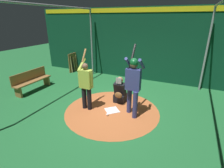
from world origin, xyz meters
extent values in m
plane|color=#216633|center=(0.00, 0.00, 0.00)|extent=(27.73, 27.73, 0.00)
cylinder|color=#B76033|center=(0.00, 0.00, 0.00)|extent=(3.10, 3.10, 0.01)
cube|color=white|center=(0.00, 0.00, 0.01)|extent=(0.59, 0.59, 0.01)
cylinder|color=navy|center=(0.08, 0.81, 0.43)|extent=(0.15, 0.15, 0.87)
cylinder|color=navy|center=(-0.16, 0.54, 0.43)|extent=(0.15, 0.15, 0.87)
cube|color=navy|center=(-0.04, 0.67, 1.19)|extent=(0.22, 0.44, 0.65)
cylinder|color=navy|center=(-0.14, 0.87, 1.66)|extent=(0.52, 0.09, 0.40)
cylinder|color=navy|center=(-0.14, 0.47, 1.66)|extent=(0.52, 0.09, 0.40)
sphere|color=brown|center=(-0.04, 0.67, 1.64)|extent=(0.22, 0.22, 0.22)
sphere|color=#0F4C23|center=(-0.04, 0.67, 1.70)|extent=(0.25, 0.25, 0.25)
cylinder|color=black|center=(-0.26, 0.54, 1.79)|extent=(0.54, 0.06, 0.73)
cube|color=black|center=(-0.73, -0.01, 0.15)|extent=(0.40, 0.40, 0.30)
cube|color=black|center=(-0.69, -0.01, 0.52)|extent=(0.31, 0.40, 0.49)
sphere|color=#9E704C|center=(-0.67, -0.01, 0.86)|extent=(0.23, 0.23, 0.23)
cube|color=gray|center=(-0.57, -0.01, 0.86)|extent=(0.03, 0.20, 0.20)
ellipsoid|color=brown|center=(-0.41, 0.05, 0.40)|extent=(0.12, 0.28, 0.22)
cylinder|color=black|center=(0.22, -0.73, 0.38)|extent=(0.15, 0.15, 0.77)
cylinder|color=black|center=(0.22, -0.93, 0.38)|extent=(0.15, 0.15, 0.77)
cube|color=#A5BA44|center=(0.22, -0.83, 1.07)|extent=(0.23, 0.42, 0.61)
cylinder|color=#A5BA44|center=(0.22, -0.62, 1.12)|extent=(0.09, 0.09, 0.51)
cylinder|color=#A5BA44|center=(0.12, -1.03, 1.47)|extent=(0.45, 0.10, 0.40)
sphere|color=brown|center=(0.22, -0.83, 1.48)|extent=(0.20, 0.20, 0.20)
cylinder|color=olive|center=(0.04, -1.02, 1.59)|extent=(0.46, 0.07, 0.74)
cube|color=#0C3D26|center=(-3.56, 0.00, 1.68)|extent=(0.20, 11.73, 3.37)
cube|color=yellow|center=(-3.45, 0.00, 3.22)|extent=(0.03, 11.49, 0.20)
cylinder|color=gray|center=(-3.19, -2.64, 1.65)|extent=(0.08, 0.08, 3.29)
cylinder|color=gray|center=(-3.19, 2.64, 1.65)|extent=(0.08, 0.08, 3.29)
cylinder|color=gray|center=(0.00, -2.64, 3.29)|extent=(6.37, 0.07, 0.07)
cube|color=olive|center=(-3.31, -3.91, 0.53)|extent=(1.06, 0.04, 1.05)
cylinder|color=tan|center=(-3.74, -3.85, 0.43)|extent=(0.06, 0.18, 0.85)
cylinder|color=olive|center=(-3.62, -3.85, 0.45)|extent=(0.06, 0.21, 0.89)
cylinder|color=tan|center=(-3.50, -3.85, 0.41)|extent=(0.06, 0.12, 0.82)
cylinder|color=tan|center=(-3.38, -3.85, 0.46)|extent=(0.06, 0.13, 0.92)
cylinder|color=olive|center=(-3.26, -3.85, 0.42)|extent=(0.06, 0.13, 0.84)
cylinder|color=tan|center=(-3.14, -3.85, 0.41)|extent=(0.06, 0.12, 0.83)
cylinder|color=black|center=(-3.02, -3.85, 0.46)|extent=(0.06, 0.19, 0.91)
cylinder|color=tan|center=(-2.90, -3.85, 0.45)|extent=(0.06, 0.12, 0.91)
cube|color=olive|center=(-0.14, -3.71, 0.42)|extent=(1.69, 0.36, 0.05)
cube|color=olive|center=(-0.14, -3.87, 0.65)|extent=(1.69, 0.04, 0.40)
cube|color=olive|center=(-0.87, -3.71, 0.20)|extent=(0.08, 0.32, 0.40)
cube|color=olive|center=(0.59, -3.71, 0.20)|extent=(0.08, 0.32, 0.40)
sphere|color=white|center=(0.35, 0.00, 0.04)|extent=(0.07, 0.07, 0.07)
camera|label=1|loc=(4.52, 2.10, 2.88)|focal=27.40mm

